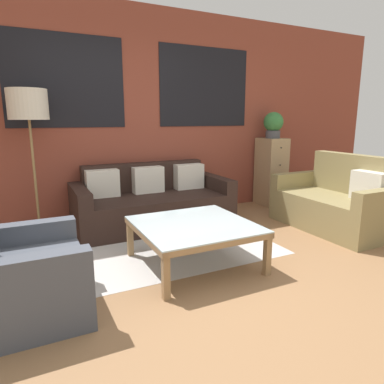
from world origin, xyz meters
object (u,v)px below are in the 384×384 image
(couch_dark, at_px, (152,203))
(floor_lamp, at_px, (28,109))
(settee_vintage, at_px, (336,204))
(armchair_corner, at_px, (19,278))
(potted_plant, at_px, (273,124))
(drawer_cabinet, at_px, (271,172))
(coffee_table, at_px, (194,229))

(couch_dark, relative_size, floor_lamp, 1.18)
(settee_vintage, bearing_deg, armchair_corner, -173.16)
(floor_lamp, distance_m, potted_plant, 3.43)
(floor_lamp, bearing_deg, drawer_cabinet, 0.96)
(couch_dark, bearing_deg, coffee_table, -93.23)
(settee_vintage, height_order, potted_plant, potted_plant)
(armchair_corner, distance_m, coffee_table, 1.49)
(coffee_table, bearing_deg, floor_lamp, 130.20)
(armchair_corner, relative_size, potted_plant, 2.22)
(coffee_table, bearing_deg, settee_vintage, 5.78)
(drawer_cabinet, xyz_separation_m, potted_plant, (-0.00, 0.00, 0.74))
(settee_vintage, distance_m, potted_plant, 1.66)
(potted_plant, bearing_deg, drawer_cabinet, -90.00)
(armchair_corner, bearing_deg, settee_vintage, 6.84)
(floor_lamp, bearing_deg, coffee_table, -49.80)
(settee_vintage, relative_size, drawer_cabinet, 1.36)
(coffee_table, relative_size, floor_lamp, 0.62)
(couch_dark, relative_size, coffee_table, 1.90)
(armchair_corner, height_order, coffee_table, armchair_corner)
(couch_dark, xyz_separation_m, coffee_table, (-0.08, -1.36, 0.07))
(settee_vintage, bearing_deg, drawer_cabinet, 87.61)
(armchair_corner, height_order, potted_plant, potted_plant)
(armchair_corner, bearing_deg, couch_dark, 45.60)
(coffee_table, bearing_deg, armchair_corner, -171.64)
(coffee_table, height_order, drawer_cabinet, drawer_cabinet)
(armchair_corner, bearing_deg, potted_plant, 26.16)
(drawer_cabinet, height_order, potted_plant, potted_plant)
(armchair_corner, relative_size, drawer_cabinet, 0.84)
(drawer_cabinet, bearing_deg, floor_lamp, -179.04)
(potted_plant, bearing_deg, coffee_table, -144.00)
(coffee_table, relative_size, potted_plant, 2.58)
(settee_vintage, distance_m, drawer_cabinet, 1.37)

